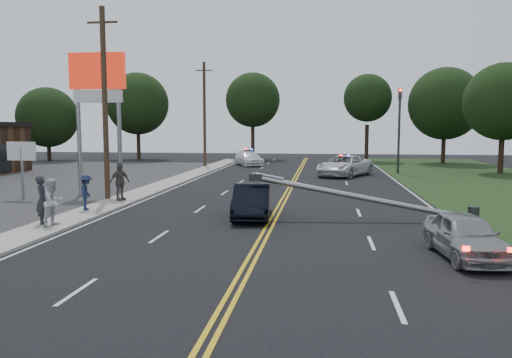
# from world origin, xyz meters

# --- Properties ---
(ground) EXTENTS (120.00, 120.00, 0.00)m
(ground) POSITION_xyz_m (0.00, 0.00, 0.00)
(ground) COLOR black
(ground) RESTS_ON ground
(sidewalk) EXTENTS (1.80, 70.00, 0.12)m
(sidewalk) POSITION_xyz_m (-8.40, 10.00, 0.06)
(sidewalk) COLOR #A09B91
(sidewalk) RESTS_ON ground
(centerline_yellow) EXTENTS (0.36, 80.00, 0.00)m
(centerline_yellow) POSITION_xyz_m (0.00, 10.00, 0.01)
(centerline_yellow) COLOR gold
(centerline_yellow) RESTS_ON ground
(pylon_sign) EXTENTS (3.20, 0.35, 8.00)m
(pylon_sign) POSITION_xyz_m (-10.50, 14.00, 6.00)
(pylon_sign) COLOR gray
(pylon_sign) RESTS_ON ground
(small_sign) EXTENTS (1.60, 0.14, 3.10)m
(small_sign) POSITION_xyz_m (-14.00, 12.00, 2.33)
(small_sign) COLOR gray
(small_sign) RESTS_ON ground
(traffic_signal) EXTENTS (0.28, 0.41, 7.05)m
(traffic_signal) POSITION_xyz_m (8.30, 30.00, 4.21)
(traffic_signal) COLOR #2D2D30
(traffic_signal) RESTS_ON ground
(fallen_streetlight) EXTENTS (9.36, 0.44, 1.91)m
(fallen_streetlight) POSITION_xyz_m (4.19, 8.00, 0.92)
(fallen_streetlight) COLOR #2D2D30
(fallen_streetlight) RESTS_ON ground
(utility_pole_mid) EXTENTS (1.60, 0.28, 10.00)m
(utility_pole_mid) POSITION_xyz_m (-9.20, 12.00, 5.08)
(utility_pole_mid) COLOR #382619
(utility_pole_mid) RESTS_ON ground
(utility_pole_far) EXTENTS (1.60, 0.28, 10.00)m
(utility_pole_far) POSITION_xyz_m (-9.20, 34.00, 5.08)
(utility_pole_far) COLOR #382619
(utility_pole_far) RESTS_ON ground
(tree_4) EXTENTS (6.79, 6.79, 8.36)m
(tree_4) POSITION_xyz_m (-29.03, 40.57, 4.96)
(tree_4) COLOR black
(tree_4) RESTS_ON ground
(tree_5) EXTENTS (7.29, 7.29, 10.25)m
(tree_5) POSITION_xyz_m (-19.74, 44.25, 6.60)
(tree_5) COLOR black
(tree_5) RESTS_ON ground
(tree_6) EXTENTS (6.50, 6.50, 10.34)m
(tree_6) POSITION_xyz_m (-6.35, 46.84, 7.07)
(tree_6) COLOR black
(tree_6) RESTS_ON ground
(tree_7) EXTENTS (5.37, 5.37, 9.81)m
(tree_7) POSITION_xyz_m (6.96, 45.02, 7.10)
(tree_7) COLOR black
(tree_7) RESTS_ON ground
(tree_8) EXTENTS (7.60, 7.60, 10.11)m
(tree_8) POSITION_xyz_m (14.73, 42.30, 6.31)
(tree_8) COLOR black
(tree_8) RESTS_ON ground
(tree_9) EXTENTS (6.38, 6.38, 9.15)m
(tree_9) POSITION_xyz_m (16.75, 30.95, 5.94)
(tree_9) COLOR black
(tree_9) RESTS_ON ground
(crashed_sedan) EXTENTS (1.95, 4.51, 1.44)m
(crashed_sedan) POSITION_xyz_m (-0.96, 8.18, 0.72)
(crashed_sedan) COLOR black
(crashed_sedan) RESTS_ON ground
(waiting_sedan) EXTENTS (1.99, 4.10, 1.35)m
(waiting_sedan) POSITION_xyz_m (6.28, 2.45, 0.67)
(waiting_sedan) COLOR #94979B
(waiting_sedan) RESTS_ON ground
(emergency_a) EXTENTS (5.14, 6.51, 1.65)m
(emergency_a) POSITION_xyz_m (3.77, 27.18, 0.82)
(emergency_a) COLOR silver
(emergency_a) RESTS_ON ground
(emergency_b) EXTENTS (3.95, 5.39, 1.45)m
(emergency_b) POSITION_xyz_m (-5.37, 36.83, 0.73)
(emergency_b) COLOR white
(emergency_b) RESTS_ON ground
(bystander_a) EXTENTS (0.69, 0.81, 1.89)m
(bystander_a) POSITION_xyz_m (-8.77, 5.13, 1.07)
(bystander_a) COLOR #25262D
(bystander_a) RESTS_ON sidewalk
(bystander_b) EXTENTS (0.88, 1.02, 1.82)m
(bystander_b) POSITION_xyz_m (-8.17, 4.87, 1.03)
(bystander_b) COLOR silver
(bystander_b) RESTS_ON sidewalk
(bystander_c) EXTENTS (0.88, 1.17, 1.62)m
(bystander_c) POSITION_xyz_m (-8.61, 8.44, 0.93)
(bystander_c) COLOR #1C2546
(bystander_c) RESTS_ON sidewalk
(bystander_d) EXTENTS (1.01, 1.21, 1.94)m
(bystander_d) POSITION_xyz_m (-8.30, 11.51, 1.09)
(bystander_d) COLOR #5A4A48
(bystander_d) RESTS_ON sidewalk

